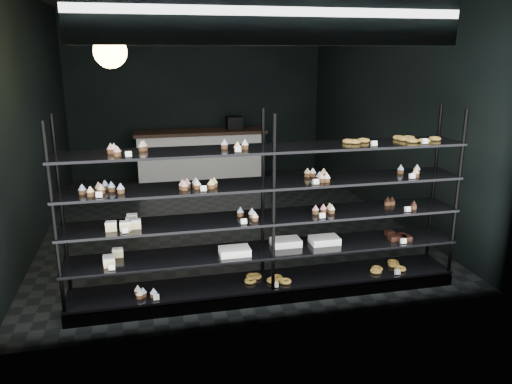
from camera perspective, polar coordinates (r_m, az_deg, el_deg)
room at (r=7.18m, az=-4.01°, el=8.94°), size 5.01×6.01×3.20m
display_shelf at (r=5.07m, az=1.12°, el=-5.28°), size 4.00×0.50×1.91m
signage at (r=4.27m, az=2.24°, el=19.75°), size 3.30×0.05×0.50m
pendant_lamp at (r=5.80m, az=-16.33°, el=15.16°), size 0.36×0.36×0.91m
service_counter at (r=9.80m, az=-6.24°, el=4.24°), size 2.51×0.65×1.23m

